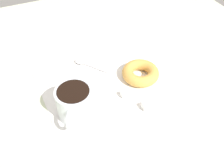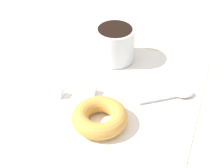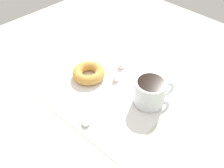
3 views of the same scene
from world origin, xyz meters
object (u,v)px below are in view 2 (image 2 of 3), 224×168
object	(u,v)px
donut	(100,117)
sugar_cube	(59,92)
spoon	(178,95)
sugar_cube_extra	(93,90)
coffee_cup	(114,43)

from	to	relation	value
donut	sugar_cube	world-z (taller)	donut
spoon	sugar_cube_extra	size ratio (longest dim) A/B	7.05
coffee_cup	sugar_cube_extra	world-z (taller)	coffee_cup
spoon	sugar_cube_extra	distance (cm)	17.12
coffee_cup	sugar_cube	size ratio (longest dim) A/B	6.65
sugar_cube	sugar_cube_extra	world-z (taller)	sugar_cube
sugar_cube_extra	spoon	bearing A→B (deg)	17.67
donut	sugar_cube_extra	bearing A→B (deg)	122.48
coffee_cup	sugar_cube	bearing A→B (deg)	-108.77
donut	sugar_cube	distance (cm)	11.45
coffee_cup	sugar_cube	distance (cm)	17.46
sugar_cube	sugar_cube_extra	bearing A→B (deg)	28.21
coffee_cup	donut	bearing A→B (deg)	-75.98
donut	spoon	distance (cm)	17.15
sugar_cube	sugar_cube_extra	distance (cm)	6.74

